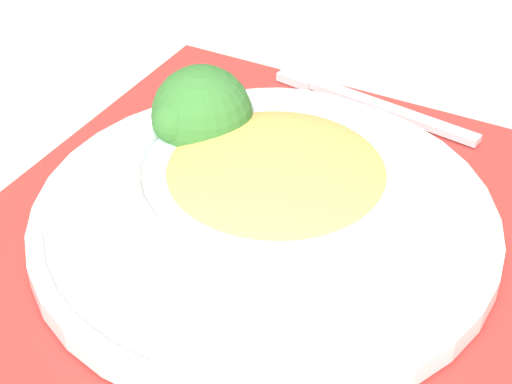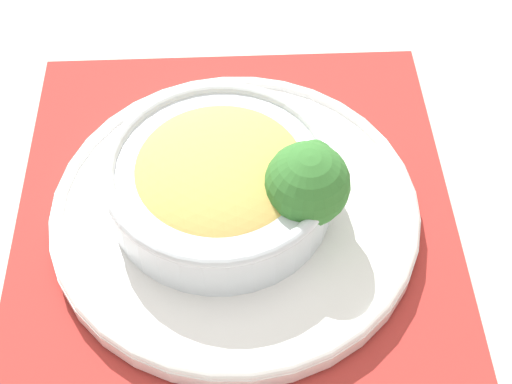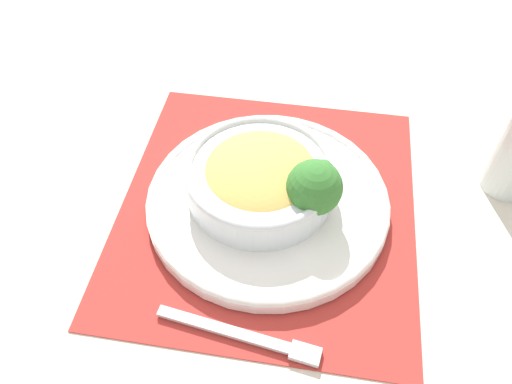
% 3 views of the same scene
% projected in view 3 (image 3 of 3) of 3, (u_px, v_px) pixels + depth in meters
% --- Properties ---
extents(ground_plane, '(4.00, 4.00, 0.00)m').
position_uv_depth(ground_plane, '(268.00, 207.00, 0.65)').
color(ground_plane, beige).
extents(placemat, '(0.43, 0.40, 0.00)m').
position_uv_depth(placemat, '(268.00, 206.00, 0.65)').
color(placemat, '#B2332D').
rests_on(placemat, ground_plane).
extents(plate, '(0.31, 0.31, 0.02)m').
position_uv_depth(plate, '(268.00, 199.00, 0.64)').
color(plate, white).
rests_on(plate, placemat).
extents(bowl, '(0.19, 0.19, 0.06)m').
position_uv_depth(bowl, '(260.00, 177.00, 0.62)').
color(bowl, silver).
rests_on(bowl, plate).
extents(broccoli_floret, '(0.07, 0.07, 0.08)m').
position_uv_depth(broccoli_floret, '(314.00, 188.00, 0.59)').
color(broccoli_floret, '#759E51').
rests_on(broccoli_floret, plate).
extents(carrot_slice_near, '(0.04, 0.04, 0.01)m').
position_uv_depth(carrot_slice_near, '(318.00, 193.00, 0.64)').
color(carrot_slice_near, orange).
rests_on(carrot_slice_near, plate).
extents(carrot_slice_middle, '(0.04, 0.04, 0.01)m').
position_uv_depth(carrot_slice_middle, '(315.00, 183.00, 0.65)').
color(carrot_slice_middle, orange).
rests_on(carrot_slice_middle, plate).
extents(carrot_slice_far, '(0.04, 0.04, 0.01)m').
position_uv_depth(carrot_slice_far, '(308.00, 174.00, 0.66)').
color(carrot_slice_far, orange).
rests_on(carrot_slice_far, plate).
extents(fork, '(0.05, 0.18, 0.01)m').
position_uv_depth(fork, '(254.00, 338.00, 0.53)').
color(fork, silver).
rests_on(fork, placemat).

